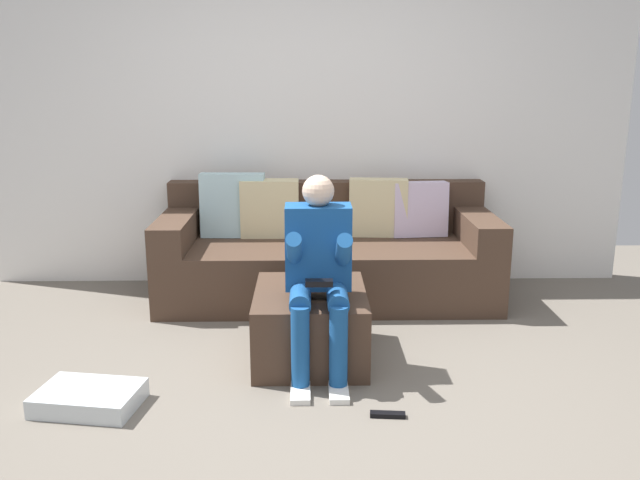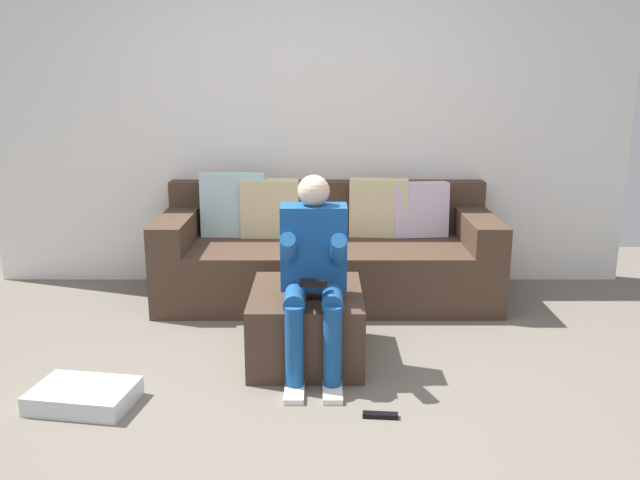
# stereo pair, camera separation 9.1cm
# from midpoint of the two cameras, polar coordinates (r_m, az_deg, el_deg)

# --- Properties ---
(ground_plane) EXTENTS (6.29, 6.29, 0.00)m
(ground_plane) POSITION_cam_midpoint_polar(r_m,az_deg,el_deg) (3.34, -0.52, -14.37)
(ground_plane) COLOR #6B6359
(wall_back) EXTENTS (4.84, 0.10, 2.57)m
(wall_back) POSITION_cam_midpoint_polar(r_m,az_deg,el_deg) (5.13, -0.26, 10.65)
(wall_back) COLOR white
(wall_back) RESTS_ON ground_plane
(couch_sectional) EXTENTS (2.36, 0.91, 0.88)m
(couch_sectional) POSITION_cam_midpoint_polar(r_m,az_deg,el_deg) (4.85, 1.25, -1.24)
(couch_sectional) COLOR #473326
(couch_sectional) RESTS_ON ground_plane
(ottoman) EXTENTS (0.62, 0.75, 0.40)m
(ottoman) POSITION_cam_midpoint_polar(r_m,az_deg,el_deg) (3.85, -0.32, -7.17)
(ottoman) COLOR #473326
(ottoman) RESTS_ON ground_plane
(person_seated) EXTENTS (0.35, 0.59, 1.07)m
(person_seated) POSITION_cam_midpoint_polar(r_m,az_deg,el_deg) (3.55, 0.37, -2.16)
(person_seated) COLOR #194C8C
(person_seated) RESTS_ON ground_plane
(storage_bin) EXTENTS (0.53, 0.41, 0.10)m
(storage_bin) POSITION_cam_midpoint_polar(r_m,az_deg,el_deg) (3.56, -18.57, -12.43)
(storage_bin) COLOR silver
(storage_bin) RESTS_ON ground_plane
(remote_near_ottoman) EXTENTS (0.17, 0.06, 0.02)m
(remote_near_ottoman) POSITION_cam_midpoint_polar(r_m,az_deg,el_deg) (3.31, 6.11, -14.59)
(remote_near_ottoman) COLOR black
(remote_near_ottoman) RESTS_ON ground_plane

